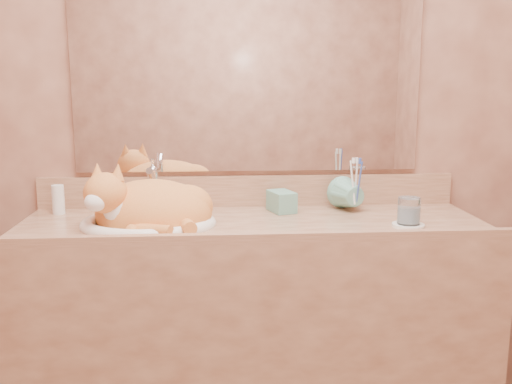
{
  "coord_description": "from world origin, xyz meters",
  "views": [
    {
      "loc": [
        -0.12,
        -1.18,
        1.32
      ],
      "look_at": [
        0.01,
        0.7,
        0.96
      ],
      "focal_mm": 40.0,
      "sensor_mm": 36.0,
      "label": 1
    }
  ],
  "objects": [
    {
      "name": "toothbrush_cup",
      "position": [
        0.38,
        0.83,
        0.91
      ],
      "size": [
        0.15,
        0.15,
        0.11
      ],
      "primitive_type": "imported",
      "rotation": [
        0.0,
        0.0,
        0.27
      ],
      "color": "#67A592",
      "rests_on": "vanity_counter"
    },
    {
      "name": "faucet",
      "position": [
        -0.35,
        0.88,
        0.94
      ],
      "size": [
        0.09,
        0.14,
        0.19
      ],
      "primitive_type": null,
      "rotation": [
        0.0,
        0.0,
        -0.32
      ],
      "color": "white",
      "rests_on": "vanity_counter"
    },
    {
      "name": "sink_basin",
      "position": [
        -0.35,
        0.7,
        0.92
      ],
      "size": [
        0.47,
        0.4,
        0.14
      ],
      "primitive_type": null,
      "rotation": [
        0.0,
        0.0,
        -0.06
      ],
      "color": "white",
      "rests_on": "vanity_counter"
    },
    {
      "name": "cat",
      "position": [
        -0.36,
        0.71,
        0.92
      ],
      "size": [
        0.48,
        0.43,
        0.22
      ],
      "primitive_type": null,
      "rotation": [
        0.0,
        0.0,
        -0.27
      ],
      "color": "orange",
      "rests_on": "sink_basin"
    },
    {
      "name": "lotion_bottle",
      "position": [
        -0.7,
        0.9,
        0.9
      ],
      "size": [
        0.04,
        0.04,
        0.11
      ],
      "primitive_type": "cylinder",
      "color": "white",
      "rests_on": "vanity_counter"
    },
    {
      "name": "mirror",
      "position": [
        0.0,
        0.99,
        1.39
      ],
      "size": [
        1.3,
        0.02,
        0.8
      ],
      "primitive_type": "cube",
      "color": "white",
      "rests_on": "wall_back"
    },
    {
      "name": "soap_dispenser",
      "position": [
        0.13,
        0.82,
        0.94
      ],
      "size": [
        0.1,
        0.1,
        0.17
      ],
      "primitive_type": "imported",
      "rotation": [
        0.0,
        0.0,
        0.32
      ],
      "color": "#67A592",
      "rests_on": "vanity_counter"
    },
    {
      "name": "wall_back",
      "position": [
        0.0,
        1.0,
        1.25
      ],
      "size": [
        2.4,
        0.02,
        2.5
      ],
      "primitive_type": "cube",
      "color": "brown",
      "rests_on": "ground"
    },
    {
      "name": "water_glass",
      "position": [
        0.51,
        0.62,
        0.9
      ],
      "size": [
        0.07,
        0.07,
        0.09
      ],
      "primitive_type": "cylinder",
      "color": "white",
      "rests_on": "saucer"
    },
    {
      "name": "toothbrushes",
      "position": [
        0.38,
        0.83,
        0.97
      ],
      "size": [
        0.03,
        0.03,
        0.21
      ],
      "primitive_type": null,
      "color": "white",
      "rests_on": "toothbrush_cup"
    },
    {
      "name": "vanity_counter",
      "position": [
        0.0,
        0.72,
        0.42
      ],
      "size": [
        1.6,
        0.55,
        0.85
      ],
      "primitive_type": null,
      "color": "brown",
      "rests_on": "floor"
    },
    {
      "name": "saucer",
      "position": [
        0.51,
        0.62,
        0.85
      ],
      "size": [
        0.11,
        0.11,
        0.01
      ],
      "primitive_type": "cylinder",
      "color": "white",
      "rests_on": "vanity_counter"
    }
  ]
}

